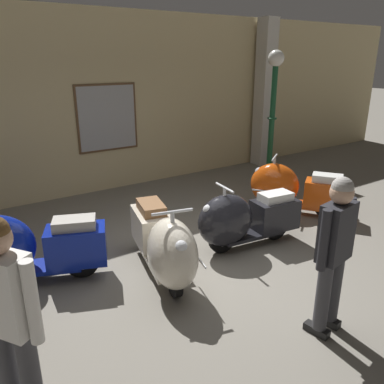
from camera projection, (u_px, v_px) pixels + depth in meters
The scene contains 9 objects.
ground_plane at pixel (203, 262), 5.16m from camera, with size 60.00×60.00×0.00m, color slate.
showroom_back_wall at pixel (101, 104), 7.51m from camera, with size 18.00×0.63×3.44m.
scooter_0 at pixel (22, 248), 4.55m from camera, with size 1.72×1.06×1.01m.
scooter_1 at pixel (165, 246), 4.58m from camera, with size 0.86×1.75×1.03m.
scooter_2 at pixel (241, 219), 5.40m from camera, with size 1.62×0.64×0.96m.
scooter_3 at pixel (290, 188), 6.65m from camera, with size 1.29×1.58×0.98m.
lamppost at pixel (273, 109), 7.74m from camera, with size 0.31×0.31×2.71m.
visitor_0 at pixel (335, 246), 3.58m from camera, with size 0.53×0.30×1.59m.
visitor_1 at pixel (8, 313), 2.60m from camera, with size 0.40×0.48×1.65m.
Camera 1 is at (-2.67, -3.71, 2.58)m, focal length 36.34 mm.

